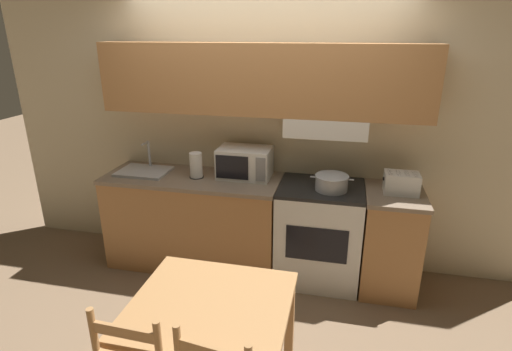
{
  "coord_description": "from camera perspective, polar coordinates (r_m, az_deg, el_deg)",
  "views": [
    {
      "loc": [
        0.73,
        -3.56,
        2.17
      ],
      "look_at": [
        0.05,
        -0.56,
        1.06
      ],
      "focal_mm": 28.0,
      "sensor_mm": 36.0,
      "label": 1
    }
  ],
  "objects": [
    {
      "name": "ground_plane",
      "position": [
        4.24,
        1.01,
        -10.95
      ],
      "size": [
        16.0,
        16.0,
        0.0
      ],
      "primitive_type": "plane",
      "color": "#7F664C"
    },
    {
      "name": "sink_basin",
      "position": [
        3.94,
        -15.71,
        0.67
      ],
      "size": [
        0.47,
        0.36,
        0.28
      ],
      "color": "#B7BABF",
      "rests_on": "lower_counter_main"
    },
    {
      "name": "lower_counter_right_stub",
      "position": [
        3.71,
        18.55,
        -8.8
      ],
      "size": [
        0.49,
        0.63,
        0.91
      ],
      "color": "#B27A47",
      "rests_on": "ground_plane"
    },
    {
      "name": "toaster",
      "position": [
        3.51,
        20.05,
        -0.99
      ],
      "size": [
        0.29,
        0.2,
        0.17
      ],
      "color": "white",
      "rests_on": "lower_counter_right_stub"
    },
    {
      "name": "lower_counter_main",
      "position": [
        3.92,
        -8.76,
        -6.35
      ],
      "size": [
        1.64,
        0.63,
        0.91
      ],
      "color": "#B27A47",
      "rests_on": "ground_plane"
    },
    {
      "name": "microwave",
      "position": [
        3.65,
        -1.61,
        1.87
      ],
      "size": [
        0.48,
        0.33,
        0.27
      ],
      "color": "white",
      "rests_on": "lower_counter_main"
    },
    {
      "name": "stove_range",
      "position": [
        3.69,
        8.96,
        -8.12
      ],
      "size": [
        0.73,
        0.61,
        0.91
      ],
      "color": "white",
      "rests_on": "ground_plane"
    },
    {
      "name": "wall_back",
      "position": [
        3.64,
        1.22,
        9.27
      ],
      "size": [
        5.25,
        0.38,
        2.55
      ],
      "color": "beige",
      "rests_on": "ground_plane"
    },
    {
      "name": "dining_table",
      "position": [
        2.45,
        -6.48,
        -19.59
      ],
      "size": [
        0.9,
        0.82,
        0.73
      ],
      "color": "#B27F4C",
      "rests_on": "ground_plane"
    },
    {
      "name": "paper_towel_roll",
      "position": [
        3.68,
        -8.56,
        1.45
      ],
      "size": [
        0.13,
        0.13,
        0.23
      ],
      "color": "black",
      "rests_on": "lower_counter_main"
    },
    {
      "name": "cooking_pot",
      "position": [
        3.42,
        10.75,
        -0.93
      ],
      "size": [
        0.36,
        0.28,
        0.13
      ],
      "color": "#B7BABF",
      "rests_on": "stove_range"
    }
  ]
}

